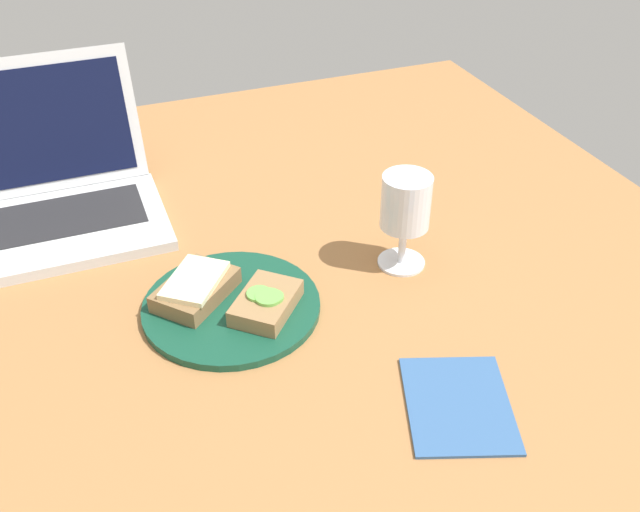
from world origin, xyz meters
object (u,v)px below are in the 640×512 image
(wine_glass, at_px, (406,207))
(sandwich_with_cheese, at_px, (196,288))
(napkin, at_px, (458,404))
(laptop, at_px, (47,194))
(plate, at_px, (232,306))
(sandwich_with_cucumber, at_px, (266,302))

(wine_glass, bearing_deg, sandwich_with_cheese, 176.56)
(wine_glass, distance_m, napkin, 0.29)
(laptop, distance_m, napkin, 0.70)
(plate, relative_size, sandwich_with_cheese, 1.79)
(plate, distance_m, wine_glass, 0.27)
(sandwich_with_cucumber, bearing_deg, napkin, -55.70)
(sandwich_with_cheese, bearing_deg, laptop, 119.74)
(sandwich_with_cucumber, relative_size, napkin, 0.79)
(plate, distance_m, sandwich_with_cheese, 0.05)
(wine_glass, xyz_separation_m, napkin, (-0.06, -0.27, -0.09))
(sandwich_with_cheese, bearing_deg, wine_glass, -3.44)
(sandwich_with_cucumber, relative_size, wine_glass, 0.82)
(plate, height_order, sandwich_with_cheese, sandwich_with_cheese)
(sandwich_with_cheese, distance_m, wine_glass, 0.30)
(laptop, bearing_deg, sandwich_with_cucumber, -55.03)
(plate, xyz_separation_m, wine_glass, (0.26, 0.01, 0.09))
(napkin, bearing_deg, plate, 127.07)
(sandwich_with_cheese, relative_size, napkin, 0.89)
(plate, bearing_deg, sandwich_with_cucumber, -37.43)
(sandwich_with_cheese, distance_m, sandwich_with_cucumber, 0.10)
(sandwich_with_cucumber, bearing_deg, plate, 142.57)
(wine_glass, height_order, napkin, wine_glass)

